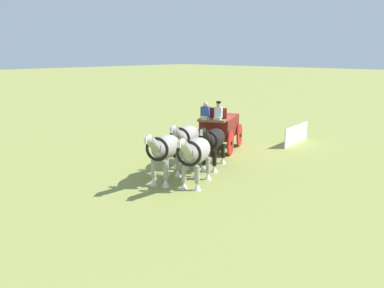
% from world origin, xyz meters
% --- Properties ---
extents(ground_plane, '(220.00, 220.00, 0.00)m').
position_xyz_m(ground_plane, '(0.00, 0.00, 0.00)').
color(ground_plane, olive).
extents(show_wagon, '(5.54, 3.22, 2.81)m').
position_xyz_m(show_wagon, '(0.15, 0.07, 1.23)').
color(show_wagon, maroon).
rests_on(show_wagon, ground).
extents(draft_horse_rear_near, '(3.02, 1.79, 2.15)m').
position_xyz_m(draft_horse_rear_near, '(3.10, 2.13, 1.29)').
color(draft_horse_rear_near, black).
rests_on(draft_horse_rear_near, ground).
extents(draft_horse_rear_off, '(3.08, 1.85, 2.19)m').
position_xyz_m(draft_horse_rear_off, '(3.63, 0.94, 1.33)').
color(draft_horse_rear_off, '#9E998E').
rests_on(draft_horse_rear_off, ground).
extents(draft_horse_lead_near, '(3.00, 1.82, 2.21)m').
position_xyz_m(draft_horse_lead_near, '(5.45, 3.21, 1.34)').
color(draft_horse_lead_near, '#9E998E').
rests_on(draft_horse_lead_near, ground).
extents(draft_horse_lead_off, '(2.91, 1.76, 2.26)m').
position_xyz_m(draft_horse_lead_off, '(6.00, 2.03, 1.39)').
color(draft_horse_lead_off, '#9E998E').
rests_on(draft_horse_lead_off, ground).
extents(sponsor_banner, '(3.18, 0.44, 1.10)m').
position_xyz_m(sponsor_banner, '(-4.06, 2.38, 0.55)').
color(sponsor_banner, silver).
rests_on(sponsor_banner, ground).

